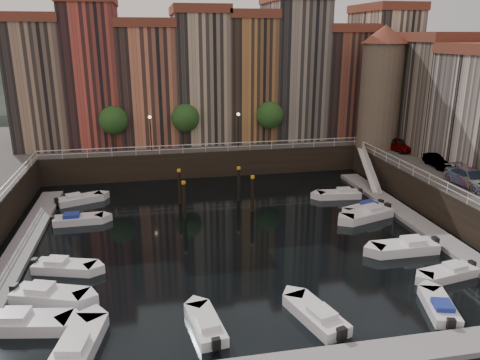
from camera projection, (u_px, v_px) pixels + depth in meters
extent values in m
plane|color=black|center=(230.00, 232.00, 38.82)|extent=(200.00, 200.00, 0.00)
cube|color=black|center=(197.00, 146.00, 62.74)|extent=(80.00, 20.00, 3.00)
cube|color=gray|center=(19.00, 253.00, 34.85)|extent=(2.00, 28.00, 0.35)
cube|color=gray|center=(415.00, 221.00, 40.81)|extent=(2.00, 28.00, 0.35)
cone|color=#2D382D|center=(61.00, 67.00, 134.31)|extent=(80.00, 80.00, 14.00)
cone|color=#2D382D|center=(183.00, 58.00, 140.15)|extent=(100.00, 100.00, 18.00)
cone|color=#2D382D|center=(295.00, 67.00, 147.48)|extent=(70.00, 70.00, 12.00)
cube|color=#95775F|center=(43.00, 86.00, 54.57)|extent=(6.00, 10.00, 14.00)
cube|color=brown|center=(35.00, 18.00, 52.34)|extent=(6.30, 10.30, 1.00)
cube|color=#B14437|center=(95.00, 76.00, 55.36)|extent=(5.80, 10.00, 16.00)
cube|color=brown|center=(88.00, 0.00, 52.83)|extent=(6.10, 10.30, 1.00)
cube|color=#CB7353|center=(148.00, 86.00, 56.86)|extent=(6.50, 10.00, 13.50)
cube|color=brown|center=(145.00, 23.00, 54.71)|extent=(6.80, 10.30, 1.00)
cube|color=tan|center=(200.00, 79.00, 57.80)|extent=(6.20, 10.00, 15.00)
cube|color=brown|center=(198.00, 10.00, 55.43)|extent=(6.50, 10.30, 1.00)
cube|color=#A8733D|center=(247.00, 80.00, 58.96)|extent=(5.60, 10.00, 14.50)
cube|color=brown|center=(247.00, 15.00, 56.66)|extent=(5.90, 10.30, 1.00)
cube|color=gray|center=(293.00, 71.00, 59.77)|extent=(6.40, 10.00, 16.50)
cube|color=brown|center=(337.00, 84.00, 61.43)|extent=(6.00, 10.00, 13.00)
cube|color=brown|center=(341.00, 28.00, 59.35)|extent=(6.30, 10.30, 1.00)
cube|color=beige|center=(380.00, 74.00, 62.15)|extent=(5.90, 10.00, 15.50)
cube|color=brown|center=(386.00, 8.00, 59.70)|extent=(6.20, 10.30, 1.00)
cube|color=#756758|center=(444.00, 98.00, 52.27)|extent=(9.00, 8.00, 12.00)
cube|color=brown|center=(452.00, 37.00, 50.34)|extent=(9.30, 8.30, 1.00)
cylinder|color=#6B5B4C|center=(380.00, 96.00, 53.42)|extent=(4.60, 4.60, 12.00)
cone|color=brown|center=(385.00, 34.00, 51.40)|extent=(5.20, 5.20, 2.00)
cylinder|color=black|center=(115.00, 141.00, 52.79)|extent=(0.30, 0.30, 2.40)
sphere|color=#1E4719|center=(113.00, 120.00, 52.08)|extent=(3.20, 3.20, 3.20)
cylinder|color=black|center=(186.00, 138.00, 54.26)|extent=(0.30, 0.30, 2.40)
sphere|color=#1E4719|center=(185.00, 118.00, 53.55)|extent=(3.20, 3.20, 3.20)
cylinder|color=black|center=(269.00, 135.00, 56.10)|extent=(0.30, 0.30, 2.40)
sphere|color=#1E4719|center=(270.00, 115.00, 55.39)|extent=(3.20, 3.20, 3.20)
cylinder|color=black|center=(151.00, 135.00, 52.35)|extent=(0.12, 0.12, 4.00)
sphere|color=#FFD88C|center=(150.00, 117.00, 51.76)|extent=(0.36, 0.36, 0.36)
cylinder|color=black|center=(238.00, 131.00, 54.19)|extent=(0.12, 0.12, 4.00)
sphere|color=#FFD88C|center=(238.00, 114.00, 53.60)|extent=(0.36, 0.36, 0.36)
cube|color=white|center=(206.00, 144.00, 52.64)|extent=(36.00, 0.08, 0.08)
cube|color=white|center=(206.00, 148.00, 52.78)|extent=(36.00, 0.06, 0.06)
cube|color=white|center=(439.00, 178.00, 40.02)|extent=(0.08, 34.00, 0.08)
cube|color=white|center=(438.00, 183.00, 40.16)|extent=(0.06, 34.00, 0.06)
cube|color=white|center=(369.00, 169.00, 50.82)|extent=(2.78, 8.26, 2.81)
cube|color=white|center=(369.00, 165.00, 50.67)|extent=(1.93, 8.32, 3.65)
cylinder|color=black|center=(184.00, 202.00, 41.41)|extent=(0.32, 0.32, 3.60)
cylinder|color=gold|center=(184.00, 183.00, 40.86)|extent=(0.36, 0.36, 0.25)
cylinder|color=black|center=(180.00, 189.00, 45.05)|extent=(0.32, 0.32, 3.60)
cylinder|color=gold|center=(179.00, 171.00, 44.50)|extent=(0.36, 0.36, 0.25)
cylinder|color=black|center=(253.00, 196.00, 43.02)|extent=(0.32, 0.32, 3.60)
cylinder|color=gold|center=(253.00, 177.00, 42.47)|extent=(0.36, 0.36, 0.25)
cylinder|color=black|center=(239.00, 186.00, 45.84)|extent=(0.32, 0.32, 3.60)
cylinder|color=gold|center=(239.00, 168.00, 45.30)|extent=(0.36, 0.36, 0.25)
cube|color=silver|center=(28.00, 323.00, 26.03)|extent=(4.98, 2.63, 0.81)
cube|color=silver|center=(15.00, 316.00, 25.87)|extent=(1.71, 1.53, 0.54)
cube|color=silver|center=(51.00, 296.00, 28.77)|extent=(4.88, 3.18, 0.78)
cube|color=silver|center=(40.00, 289.00, 28.72)|extent=(1.78, 1.66, 0.52)
cube|color=black|center=(15.00, 289.00, 29.03)|extent=(0.51, 0.61, 0.72)
cube|color=silver|center=(65.00, 268.00, 32.38)|extent=(4.46, 2.76, 0.71)
cube|color=silver|center=(56.00, 262.00, 32.31)|extent=(1.60, 1.48, 0.47)
cube|color=black|center=(35.00, 263.00, 32.52)|extent=(0.46, 0.55, 0.66)
cube|color=silver|center=(79.00, 220.00, 40.72)|extent=(4.15, 1.68, 0.70)
cube|color=navy|center=(72.00, 216.00, 40.48)|extent=(1.33, 1.15, 0.47)
cube|color=black|center=(52.00, 219.00, 40.21)|extent=(0.34, 0.47, 0.65)
cube|color=silver|center=(80.00, 200.00, 45.71)|extent=(4.52, 3.09, 0.72)
cube|color=silver|center=(74.00, 197.00, 45.28)|extent=(1.67, 1.57, 0.48)
cube|color=black|center=(57.00, 202.00, 44.49)|extent=(0.49, 0.57, 0.67)
cube|color=silver|center=(448.00, 274.00, 31.57)|extent=(4.22, 2.25, 0.68)
cube|color=silver|center=(455.00, 267.00, 31.64)|extent=(1.45, 1.31, 0.46)
cube|color=black|center=(472.00, 265.00, 32.24)|extent=(0.40, 0.51, 0.64)
cube|color=silver|center=(404.00, 248.00, 35.22)|extent=(4.84, 1.89, 0.82)
cube|color=silver|center=(413.00, 241.00, 35.20)|extent=(1.54, 1.32, 0.55)
cube|color=black|center=(435.00, 242.00, 35.62)|extent=(0.39, 0.55, 0.77)
cube|color=silver|center=(367.00, 215.00, 41.66)|extent=(5.16, 3.27, 0.82)
cube|color=silver|center=(373.00, 209.00, 41.82)|extent=(1.87, 1.73, 0.55)
cube|color=black|center=(387.00, 207.00, 42.76)|extent=(0.53, 0.64, 0.77)
cube|color=silver|center=(364.00, 209.00, 43.18)|extent=(4.39, 2.92, 0.70)
cube|color=navy|center=(369.00, 204.00, 43.33)|extent=(1.61, 1.50, 0.47)
cube|color=black|center=(381.00, 203.00, 44.18)|extent=(0.47, 0.55, 0.65)
cube|color=silver|center=(339.00, 195.00, 47.08)|extent=(4.33, 2.00, 0.72)
cube|color=silver|center=(345.00, 191.00, 47.01)|extent=(1.43, 1.26, 0.48)
cube|color=black|center=(360.00, 192.00, 47.23)|extent=(0.38, 0.51, 0.67)
cube|color=silver|center=(78.00, 346.00, 24.11)|extent=(2.78, 5.11, 0.82)
cube|color=silver|center=(73.00, 346.00, 23.33)|extent=(1.59, 1.77, 0.55)
cube|color=silver|center=(205.00, 325.00, 25.98)|extent=(2.09, 4.14, 0.68)
cube|color=silver|center=(208.00, 324.00, 25.37)|extent=(1.25, 1.40, 0.45)
cube|color=black|center=(216.00, 344.00, 24.04)|extent=(0.49, 0.38, 0.63)
cube|color=silver|center=(315.00, 316.00, 26.80)|extent=(2.87, 4.74, 0.76)
cube|color=silver|center=(322.00, 314.00, 26.15)|extent=(1.55, 1.69, 0.50)
cube|color=black|center=(342.00, 334.00, 24.75)|extent=(0.58, 0.48, 0.71)
cube|color=silver|center=(439.00, 307.00, 27.72)|extent=(2.51, 4.12, 0.66)
cube|color=navy|center=(443.00, 306.00, 27.10)|extent=(1.35, 1.47, 0.44)
cube|color=black|center=(451.00, 324.00, 25.73)|extent=(0.51, 0.42, 0.61)
imported|color=gray|center=(398.00, 145.00, 53.05)|extent=(2.32, 4.37, 1.42)
imported|color=gray|center=(438.00, 162.00, 46.45)|extent=(1.70, 4.07, 1.31)
imported|color=gray|center=(470.00, 179.00, 40.44)|extent=(2.42, 5.35, 1.52)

